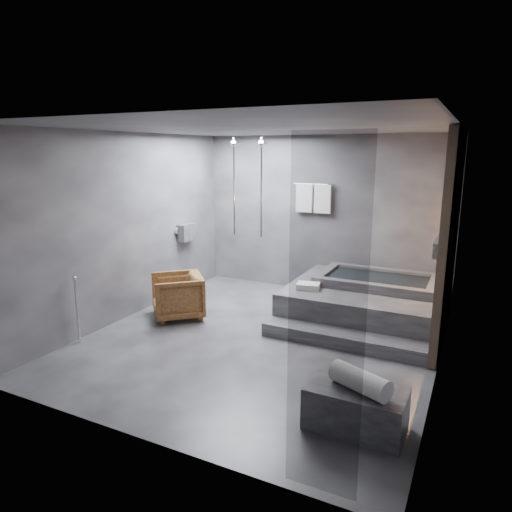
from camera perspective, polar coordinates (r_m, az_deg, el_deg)
The scene contains 7 objects.
room at distance 5.98m, azimuth 5.24°, elevation 5.36°, with size 5.00×5.04×2.82m.
tub_deck at distance 7.26m, azimuth 13.32°, elevation -5.59°, with size 2.20×2.00×0.50m, color #2D2D2F.
tub_step at distance 6.24m, azimuth 10.72°, elevation -10.16°, with size 2.20×0.36×0.18m, color #2D2D2F.
concrete_bench at distance 4.53m, azimuth 12.33°, elevation -18.12°, with size 0.90×0.49×0.40m, color #2C2D2F.
driftwood_chair at distance 7.15m, azimuth -9.78°, elevation -4.95°, with size 0.73×0.75×0.68m, color #432610.
rolled_towel at distance 4.35m, azimuth 12.86°, elevation -14.95°, with size 0.20×0.20×0.57m, color silver.
deck_towel at distance 6.89m, azimuth 6.54°, elevation -3.76°, with size 0.33×0.25×0.09m, color silver.
Camera 1 is at (2.52, -5.29, 2.52)m, focal length 32.00 mm.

